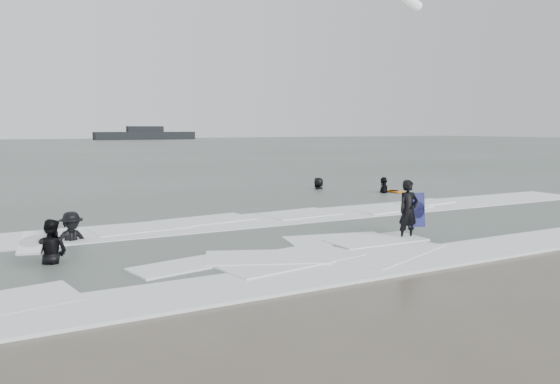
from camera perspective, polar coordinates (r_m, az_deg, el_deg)
name	(u,v)px	position (r m, az deg, el deg)	size (l,w,h in m)	color
ground	(376,259)	(13.40, 10.05, -6.89)	(320.00, 320.00, 0.00)	brown
sea	(53,148)	(90.69, -22.63, 4.23)	(320.00, 320.00, 0.00)	#47544C
surfer_centre	(407,241)	(15.69, 13.18, -4.96)	(0.63, 0.41, 1.72)	black
surfer_wading	(52,265)	(13.68, -22.72, -7.03)	(0.79, 0.61, 1.62)	black
surfer_breaker	(72,244)	(15.90, -20.90, -5.08)	(1.12, 0.64, 1.73)	black
surfer_right_near	(384,194)	(26.64, 10.77, -0.17)	(1.15, 0.48, 1.95)	black
surfer_right_far	(319,190)	(27.73, 4.05, 0.20)	(0.88, 0.57, 1.79)	black
surf_foam	(300,232)	(16.40, 2.11, -4.15)	(30.03, 9.06, 0.09)	white
bodyboards	(316,208)	(18.02, 3.80, -1.70)	(16.99, 9.63, 1.25)	#10134E
vessel_horizon	(145,135)	(154.07, -13.91, 5.82)	(26.88, 4.80, 3.65)	black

